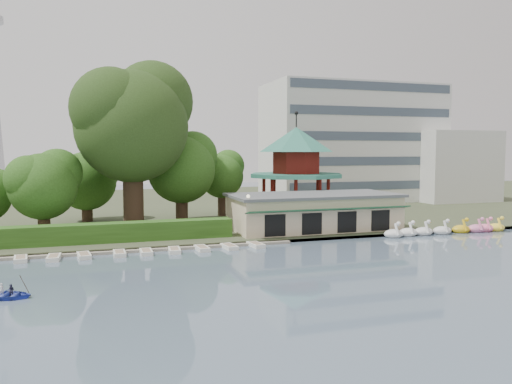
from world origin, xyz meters
name	(u,v)px	position (x,y,z in m)	size (l,w,h in m)	color
ground_plane	(313,294)	(0.00, 0.00, 0.00)	(220.00, 220.00, 0.00)	slate
shore	(180,206)	(0.00, 52.00, 0.20)	(220.00, 70.00, 0.40)	#424930
embankment	(238,243)	(0.00, 17.30, 0.15)	(220.00, 0.60, 0.30)	gray
dock	(108,252)	(-12.00, 17.20, 0.12)	(34.00, 1.60, 0.24)	gray
boathouse	(314,211)	(10.00, 21.97, 2.37)	(18.60, 9.39, 3.90)	beige
pavilion	(296,163)	(12.00, 32.00, 7.48)	(12.40, 12.40, 13.50)	beige
office_building	(368,147)	(32.67, 49.00, 9.73)	(38.00, 18.00, 20.00)	silver
hedge	(74,234)	(-15.00, 20.50, 1.30)	(30.00, 2.00, 1.80)	#305E1C
lamp_post	(248,208)	(1.50, 19.00, 3.34)	(0.36, 0.36, 4.28)	black
big_tree	(133,118)	(-8.83, 28.20, 12.61)	(13.48, 12.56, 18.78)	#3A281C
small_trees	(99,175)	(-12.53, 31.47, 6.27)	(39.69, 17.12, 11.08)	#3A281C
swan_boats	(467,229)	(26.14, 16.63, 0.40)	(22.26, 2.12, 1.92)	white
moored_rowboats	(100,255)	(-12.73, 15.77, 0.18)	(29.87, 2.68, 0.36)	white
rowboat_with_passengers	(7,291)	(-18.27, 4.84, 0.44)	(4.93, 4.16, 2.01)	#3749B3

